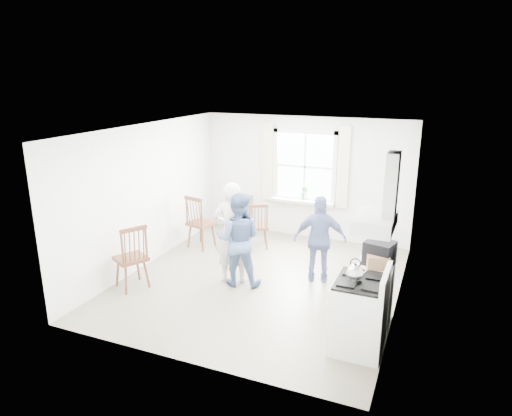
{
  "coord_description": "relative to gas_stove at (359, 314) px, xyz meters",
  "views": [
    {
      "loc": [
        2.69,
        -6.68,
        3.44
      ],
      "look_at": [
        -0.17,
        0.2,
        1.24
      ],
      "focal_mm": 32.0,
      "sensor_mm": 36.0,
      "label": 1
    }
  ],
  "objects": [
    {
      "name": "person_right",
      "position": [
        -1.0,
        1.76,
        0.27
      ],
      "size": [
        1.07,
        1.07,
        1.51
      ],
      "primitive_type": "imported",
      "rotation": [
        0.0,
        0.0,
        3.39
      ],
      "color": "navy",
      "rests_on": "ground"
    },
    {
      "name": "windsor_chair_c",
      "position": [
        -3.71,
        0.26,
        0.2
      ],
      "size": [
        0.63,
        0.63,
        1.12
      ],
      "color": "#4F2A19",
      "rests_on": "ground"
    },
    {
      "name": "person_mid",
      "position": [
        -2.22,
        1.11,
        0.32
      ],
      "size": [
        0.95,
        0.95,
        1.61
      ],
      "primitive_type": "imported",
      "rotation": [
        0.0,
        0.0,
        3.39
      ],
      "color": "#4E6692",
      "rests_on": "ground"
    },
    {
      "name": "gas_stove",
      "position": [
        0.0,
        0.0,
        0.0
      ],
      "size": [
        0.68,
        0.76,
        1.12
      ],
      "color": "white",
      "rests_on": "ground"
    },
    {
      "name": "window_assembly",
      "position": [
        -1.91,
        3.8,
        0.98
      ],
      "size": [
        1.88,
        0.24,
        1.7
      ],
      "color": "white",
      "rests_on": "room_shell"
    },
    {
      "name": "stereo_stack",
      "position": [
        0.11,
        0.72,
        0.58
      ],
      "size": [
        0.45,
        0.42,
        0.33
      ],
      "color": "black",
      "rests_on": "low_cabinet"
    },
    {
      "name": "low_cabinet",
      "position": [
        0.07,
        0.7,
        -0.03
      ],
      "size": [
        0.5,
        0.55,
        0.9
      ],
      "primitive_type": "cube",
      "color": "silver",
      "rests_on": "ground"
    },
    {
      "name": "windsor_chair_b",
      "position": [
        -3.67,
        2.26,
        0.19
      ],
      "size": [
        0.56,
        0.56,
        1.11
      ],
      "color": "#4F2A19",
      "rests_on": "ground"
    },
    {
      "name": "room_shell",
      "position": [
        -1.91,
        1.35,
        0.82
      ],
      "size": [
        4.62,
        5.12,
        2.64
      ],
      "color": "gray",
      "rests_on": "ground"
    },
    {
      "name": "potted_plant",
      "position": [
        -1.87,
        3.71,
        0.52
      ],
      "size": [
        0.21,
        0.21,
        0.3
      ],
      "primitive_type": "imported",
      "rotation": [
        0.0,
        0.0,
        -0.3
      ],
      "color": "#2F6A2F",
      "rests_on": "window_assembly"
    },
    {
      "name": "cardboard_box",
      "position": [
        0.11,
        0.58,
        0.51
      ],
      "size": [
        0.34,
        0.28,
        0.19
      ],
      "primitive_type": "cube",
      "rotation": [
        0.0,
        0.0,
        0.29
      ],
      "color": "#9D734C",
      "rests_on": "low_cabinet"
    },
    {
      "name": "windsor_chair_a",
      "position": [
        -2.53,
        2.73,
        0.11
      ],
      "size": [
        0.54,
        0.54,
        0.97
      ],
      "color": "#4F2A19",
      "rests_on": "ground"
    },
    {
      "name": "person_left",
      "position": [
        -2.36,
        1.17,
        0.39
      ],
      "size": [
        0.8,
        0.8,
        1.75
      ],
      "primitive_type": "imported",
      "rotation": [
        0.0,
        0.0,
        3.44
      ],
      "color": "silver",
      "rests_on": "ground"
    },
    {
      "name": "range_hood",
      "position": [
        0.16,
        -0.0,
        1.42
      ],
      "size": [
        0.45,
        0.76,
        0.94
      ],
      "color": "silver",
      "rests_on": "room_shell"
    },
    {
      "name": "kettle",
      "position": [
        -0.08,
        -0.05,
        0.57
      ],
      "size": [
        0.22,
        0.22,
        0.31
      ],
      "color": "silver",
      "rests_on": "gas_stove"
    },
    {
      "name": "shelf_unit",
      "position": [
        -3.31,
        3.68,
        -0.08
      ],
      "size": [
        0.4,
        0.3,
        0.8
      ],
      "primitive_type": "cube",
      "color": "gray",
      "rests_on": "ground"
    }
  ]
}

